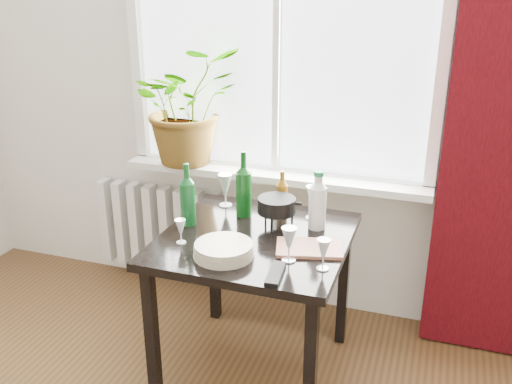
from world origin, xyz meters
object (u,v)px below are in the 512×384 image
(wineglass_back_left, at_px, (225,190))
(wineglass_front_left, at_px, (181,231))
(radiator, at_px, (159,228))
(fondue_pot, at_px, (277,212))
(bottle_amber, at_px, (282,193))
(wineglass_front_right, at_px, (289,244))
(wineglass_back_center, at_px, (313,202))
(tv_remote, at_px, (275,274))
(wine_bottle_left, at_px, (187,194))
(wineglass_far_right, at_px, (323,254))
(wine_bottle_right, at_px, (244,184))
(cutting_board, at_px, (309,248))
(potted_plant, at_px, (187,105))
(plate_stack, at_px, (224,250))
(cleaning_bottle, at_px, (318,200))
(table, at_px, (255,254))

(wineglass_back_left, xyz_separation_m, wineglass_front_left, (-0.03, -0.47, -0.03))
(radiator, xyz_separation_m, fondue_pot, (0.91, -0.49, 0.43))
(fondue_pot, bearing_deg, wineglass_back_left, 169.71)
(bottle_amber, distance_m, wineglass_front_left, 0.56)
(wineglass_front_right, xyz_separation_m, wineglass_back_center, (-0.01, 0.46, 0.01))
(wineglass_back_center, xyz_separation_m, tv_remote, (-0.01, -0.60, -0.08))
(wine_bottle_left, relative_size, wineglass_far_right, 2.26)
(wine_bottle_right, relative_size, cutting_board, 1.18)
(bottle_amber, relative_size, cutting_board, 0.82)
(radiator, height_order, wineglass_back_left, wineglass_back_left)
(wine_bottle_right, bearing_deg, fondue_pot, -19.11)
(potted_plant, bearing_deg, wine_bottle_left, -65.80)
(plate_stack, height_order, cutting_board, plate_stack)
(wine_bottle_right, distance_m, wineglass_far_right, 0.65)
(wineglass_back_left, bearing_deg, cleaning_bottle, -12.86)
(cleaning_bottle, distance_m, wineglass_far_right, 0.41)
(radiator, distance_m, cutting_board, 1.36)
(wine_bottle_left, relative_size, tv_remote, 1.66)
(radiator, relative_size, wineglass_far_right, 5.81)
(potted_plant, bearing_deg, plate_stack, -57.00)
(table, relative_size, wineglass_front_right, 5.46)
(cleaning_bottle, relative_size, wineglass_front_right, 1.85)
(table, distance_m, potted_plant, 1.02)
(plate_stack, bearing_deg, radiator, 132.49)
(wineglass_far_right, bearing_deg, wineglass_back_left, 141.20)
(table, xyz_separation_m, cleaning_bottle, (0.25, 0.18, 0.24))
(radiator, distance_m, table, 1.09)
(wineglass_far_right, height_order, tv_remote, wineglass_far_right)
(potted_plant, height_order, wineglass_far_right, potted_plant)
(wine_bottle_right, bearing_deg, tv_remote, -58.51)
(cleaning_bottle, distance_m, wineglass_front_left, 0.65)
(cleaning_bottle, height_order, fondue_pot, cleaning_bottle)
(wine_bottle_right, height_order, fondue_pot, wine_bottle_right)
(radiator, bearing_deg, cleaning_bottle, -22.30)
(wine_bottle_right, bearing_deg, wine_bottle_left, -139.30)
(wineglass_front_right, xyz_separation_m, wineglass_far_right, (0.15, -0.03, -0.01))
(bottle_amber, height_order, wineglass_front_right, bottle_amber)
(cleaning_bottle, xyz_separation_m, wineglass_back_center, (-0.04, 0.10, -0.06))
(potted_plant, distance_m, wineglass_far_right, 1.33)
(wineglass_front_left, relative_size, plate_stack, 0.44)
(plate_stack, bearing_deg, potted_plant, 123.00)
(cleaning_bottle, distance_m, tv_remote, 0.52)
(potted_plant, bearing_deg, fondue_pot, -35.22)
(radiator, distance_m, fondue_pot, 1.12)
(wineglass_front_left, relative_size, tv_remote, 0.62)
(potted_plant, relative_size, cutting_board, 2.33)
(cleaning_bottle, bearing_deg, cutting_board, -84.77)
(wine_bottle_left, bearing_deg, wineglass_back_center, 25.04)
(potted_plant, relative_size, cleaning_bottle, 2.31)
(radiator, relative_size, cleaning_bottle, 2.78)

